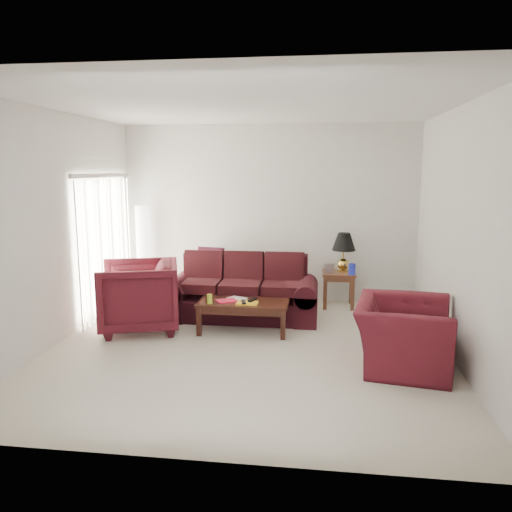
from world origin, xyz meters
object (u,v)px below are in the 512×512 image
Objects in this scene: sofa at (242,288)px; armchair_left at (139,296)px; end_table at (338,289)px; coffee_table at (244,316)px; floor_lamp at (143,252)px; armchair_right at (403,335)px.

armchair_left is at bearing -150.03° from sofa.
end_table reaches higher than coffee_table.
armchair_left is (0.52, -1.65, -0.34)m from floor_lamp.
armchair_right is at bearing -75.41° from end_table.
sofa is 1.38× the size of floor_lamp.
armchair_right is 2.25m from coffee_table.
end_table is 0.49× the size of armchair_right.
end_table is (1.48, 0.85, -0.18)m from sofa.
sofa is 2.12× the size of armchair_left.
armchair_left reaches higher than armchair_right.
floor_lamp reaches higher than armchair_left.
end_table is 0.46× the size of coffee_table.
floor_lamp is 4.77m from armchair_right.
sofa is 1.82× the size of coffee_table.
floor_lamp is (-1.87, 0.90, 0.36)m from sofa.
armchair_right is at bearing -36.88° from sofa.
sofa reaches higher than end_table.
armchair_left is at bearing -72.47° from floor_lamp.
armchair_right is at bearing -32.46° from floor_lamp.
coffee_table is at bearing 77.13° from armchair_left.
sofa is at bearing 120.58° from coffee_table.
floor_lamp is (-3.35, 0.05, 0.54)m from end_table.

